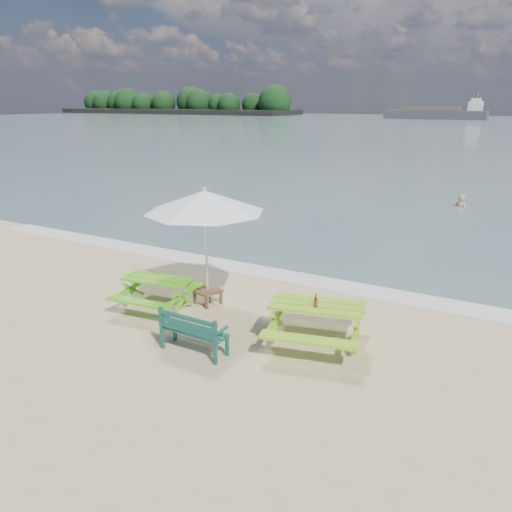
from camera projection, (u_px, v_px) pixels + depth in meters
The scene contains 10 objects.
sea at pixel (504, 130), 80.39m from camera, with size 300.00×300.00×0.00m, color slate.
foam_strip at pixel (280, 275), 13.48m from camera, with size 22.00×0.90×0.01m, color silver.
island_headland at pixel (174, 104), 176.59m from camera, with size 90.00×22.00×7.60m.
picnic_table_left at pixel (158, 294), 11.25m from camera, with size 1.70×1.85×0.73m.
picnic_table_right at pixel (316, 325), 9.56m from camera, with size 2.15×2.30×0.84m.
park_bench at pixel (194, 340), 9.30m from camera, with size 1.32×0.47×0.81m.
side_table at pixel (208, 296), 11.54m from camera, with size 0.66×0.66×0.35m.
patio_umbrella at pixel (205, 201), 10.87m from camera, with size 3.29×3.29×2.65m.
beer_bottle at pixel (316, 302), 9.30m from camera, with size 0.07×0.07×0.25m.
swimmer at pixel (460, 213), 22.27m from camera, with size 0.71×0.60×1.65m.
Camera 1 is at (5.65, -6.81, 4.52)m, focal length 35.00 mm.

